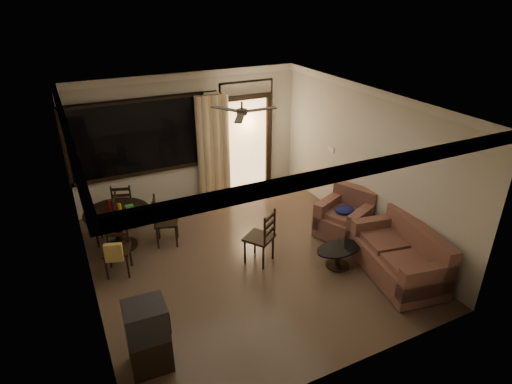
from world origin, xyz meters
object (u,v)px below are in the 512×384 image
dining_chair_north (126,213)px  armchair (347,217)px  dining_chair_east (166,230)px  tv_cabinet (148,336)px  side_chair (260,246)px  dining_chair_south (118,257)px  sofa (401,257)px  coffee_table (338,254)px  dining_chair_west (109,229)px  dining_table (118,219)px

dining_chair_north → armchair: bearing=167.2°
dining_chair_east → tv_cabinet: bearing=178.6°
armchair → tv_cabinet: bearing=176.6°
side_chair → dining_chair_south: bearing=-53.0°
sofa → coffee_table: bearing=149.2°
tv_cabinet → dining_chair_north: bearing=86.2°
dining_chair_west → dining_chair_south: size_ratio=1.00×
dining_chair_west → sofa: bearing=70.5°
dining_chair_west → sofa: 5.23m
dining_chair_east → armchair: (3.18, -1.22, 0.09)m
dining_chair_south → armchair: size_ratio=0.81×
tv_cabinet → dining_chair_east: bearing=73.0°
dining_table → dining_chair_south: dining_chair_south is taller
dining_chair_east → tv_cabinet: tv_cabinet is taller
armchair → dining_chair_south: bearing=147.6°
dining_chair_north → sofa: 5.25m
dining_chair_south → tv_cabinet: tv_cabinet is taller
dining_chair_south → dining_chair_north: size_ratio=1.00×
dining_chair_west → dining_chair_east: (0.96, -0.52, 0.00)m
tv_cabinet → armchair: tv_cabinet is taller
dining_chair_west → side_chair: side_chair is taller
armchair → sofa: bearing=-112.9°
dining_table → dining_chair_north: 0.84m
dining_chair_north → armchair: dining_chair_north is taller
dining_chair_east → dining_chair_north: same height
dining_chair_south → side_chair: side_chair is taller
sofa → dining_chair_north: bearing=145.8°
dining_chair_north → armchair: (3.74, -2.23, 0.09)m
dining_chair_west → coffee_table: size_ratio=1.15×
armchair → coffee_table: size_ratio=1.41×
sofa → coffee_table: (-0.76, 0.66, -0.11)m
dining_chair_north → coffee_table: (2.99, -3.01, -0.04)m
dining_chair_east → side_chair: bearing=-116.8°
dining_chair_east → coffee_table: size_ratio=1.15×
dining_chair_west → side_chair: 2.88m
dining_table → dining_chair_east: (0.79, -0.26, -0.29)m
dining_table → sofa: (3.99, -2.93, -0.22)m
sofa → side_chair: 2.35m
dining_chair_north → sofa: (3.75, -3.67, 0.07)m
dining_chair_east → sofa: (3.20, -2.67, 0.07)m
tv_cabinet → dining_chair_west: bearing=92.4°
sofa → armchair: bearing=100.7°
dining_chair_east → sofa: bearing=-111.8°
dining_table → side_chair: size_ratio=1.16×
tv_cabinet → sofa: 4.16m
dining_table → dining_chair_east: 0.88m
tv_cabinet → side_chair: size_ratio=0.96×
armchair → dining_chair_north: bearing=125.9°
dining_chair_south → sofa: 4.67m
dining_chair_south → coffee_table: 3.70m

